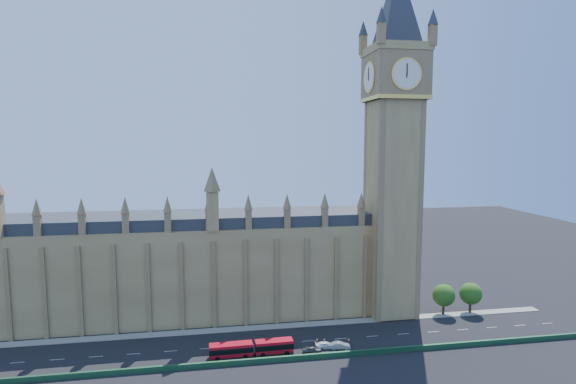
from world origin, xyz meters
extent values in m
plane|color=black|center=(0.00, 0.00, 0.00)|extent=(400.00, 400.00, 0.00)
cube|color=olive|center=(-25.00, 22.00, 12.50)|extent=(120.00, 20.00, 25.00)
cube|color=#2D3035|center=(-25.00, 22.00, 26.50)|extent=(120.00, 18.00, 3.00)
cube|color=olive|center=(38.00, 14.00, 29.00)|extent=(12.00, 12.00, 58.00)
cube|color=olive|center=(38.00, 14.00, 64.00)|extent=(14.00, 14.00, 12.00)
cylinder|color=silver|center=(38.00, 6.85, 64.00)|extent=(7.20, 0.30, 7.20)
cube|color=olive|center=(38.00, 14.00, 71.00)|extent=(14.50, 14.50, 2.00)
cube|color=#1E4C2D|center=(0.00, -9.00, 0.60)|extent=(160.00, 0.60, 1.20)
cube|color=gray|center=(0.00, 9.50, 0.08)|extent=(160.00, 3.00, 0.16)
cylinder|color=#382619|center=(52.00, 10.00, 2.00)|extent=(0.70, 0.70, 4.00)
sphere|color=#1E4C14|center=(52.00, 10.00, 5.50)|extent=(6.00, 6.00, 6.00)
sphere|color=#1E4C14|center=(52.80, 10.30, 6.10)|extent=(4.38, 4.38, 4.38)
cylinder|color=#382619|center=(60.00, 10.00, 2.00)|extent=(0.70, 0.70, 4.00)
sphere|color=#1E4C14|center=(60.00, 10.00, 5.50)|extent=(6.00, 6.00, 6.00)
sphere|color=#1E4C14|center=(60.80, 10.30, 6.10)|extent=(4.38, 4.38, 4.38)
cube|color=#B50C1C|center=(-6.52, -5.31, 1.58)|extent=(9.52, 2.85, 3.15)
cube|color=#B50C1C|center=(3.05, -5.09, 1.58)|extent=(8.47, 2.82, 3.15)
cube|color=black|center=(-6.52, -5.31, 1.96)|extent=(9.57, 2.90, 1.20)
cube|color=black|center=(3.05, -5.09, 1.96)|extent=(8.52, 2.87, 1.20)
cylinder|color=black|center=(-2.00, -5.21, 1.42)|extent=(0.89, 2.54, 2.52)
cylinder|color=black|center=(-9.52, -6.70, 0.53)|extent=(1.06, 0.34, 1.05)
cylinder|color=black|center=(-9.58, -4.07, 0.53)|extent=(1.06, 0.34, 1.05)
cylinder|color=black|center=(-3.46, -6.56, 0.53)|extent=(1.06, 0.34, 1.05)
cylinder|color=black|center=(-3.52, -3.93, 0.53)|extent=(1.06, 0.34, 1.05)
cylinder|color=black|center=(0.39, -6.47, 0.53)|extent=(1.06, 0.34, 1.05)
cylinder|color=black|center=(0.32, -3.84, 0.53)|extent=(1.06, 0.34, 1.05)
cylinder|color=black|center=(5.77, -6.34, 0.53)|extent=(1.06, 0.34, 1.05)
cylinder|color=black|center=(5.71, -3.72, 0.53)|extent=(1.06, 0.34, 1.05)
imported|color=#43464B|center=(11.56, -5.98, 0.73)|extent=(4.36, 1.90, 1.46)
imported|color=#929499|center=(18.24, -5.20, 0.78)|extent=(4.94, 2.29, 1.57)
imported|color=white|center=(15.17, -4.47, 0.75)|extent=(5.24, 2.37, 1.49)
cube|color=black|center=(14.00, -0.48, 0.02)|extent=(0.50, 0.50, 0.04)
cone|color=orange|center=(14.00, -0.48, 0.36)|extent=(0.55, 0.55, 0.72)
cylinder|color=white|center=(14.00, -0.48, 0.46)|extent=(0.35, 0.35, 0.12)
cube|color=black|center=(16.46, -2.84, 0.02)|extent=(0.51, 0.51, 0.04)
cone|color=#E23C0B|center=(16.46, -2.84, 0.39)|extent=(0.57, 0.57, 0.78)
cylinder|color=white|center=(16.46, -2.84, 0.50)|extent=(0.38, 0.38, 0.13)
cube|color=black|center=(21.45, -1.74, 0.02)|extent=(0.47, 0.47, 0.04)
cone|color=#FD330D|center=(21.45, -1.74, 0.36)|extent=(0.51, 0.51, 0.72)
cylinder|color=white|center=(21.45, -1.74, 0.46)|extent=(0.35, 0.35, 0.12)
cube|color=black|center=(15.69, -0.85, 0.02)|extent=(0.46, 0.46, 0.04)
cone|color=red|center=(15.69, -0.85, 0.37)|extent=(0.51, 0.51, 0.73)
cylinder|color=white|center=(15.69, -0.85, 0.47)|extent=(0.36, 0.36, 0.13)
camera|label=1|loc=(-9.66, -100.21, 47.09)|focal=28.00mm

